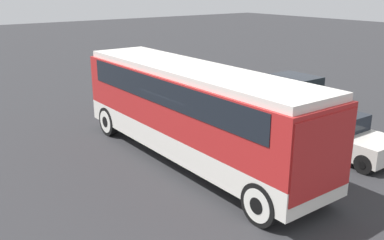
# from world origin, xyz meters

# --- Properties ---
(ground_plane) EXTENTS (120.00, 120.00, 0.00)m
(ground_plane) POSITION_xyz_m (0.00, 0.00, 0.00)
(ground_plane) COLOR #2D2D30
(tour_bus) EXTENTS (10.55, 2.51, 3.28)m
(tour_bus) POSITION_xyz_m (0.10, 0.00, 1.98)
(tour_bus) COLOR silver
(tour_bus) RESTS_ON ground_plane
(parked_car_near) EXTENTS (4.75, 1.91, 1.46)m
(parked_car_near) POSITION_xyz_m (2.16, 4.64, 0.73)
(parked_car_near) COLOR silver
(parked_car_near) RESTS_ON ground_plane
(parked_car_mid) EXTENTS (4.50, 1.87, 1.38)m
(parked_car_mid) POSITION_xyz_m (-2.99, 8.98, 0.69)
(parked_car_mid) COLOR #2D5638
(parked_car_mid) RESTS_ON ground_plane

